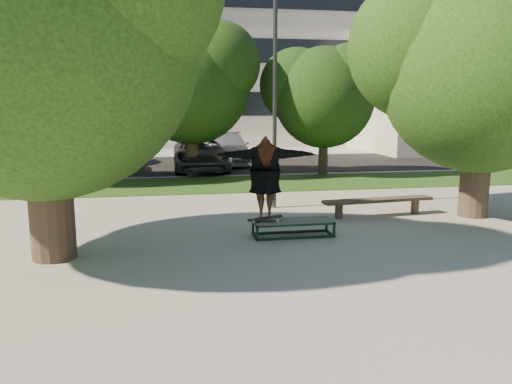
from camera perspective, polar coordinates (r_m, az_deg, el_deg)
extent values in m
plane|color=gray|center=(9.53, 2.43, -8.01)|extent=(120.00, 120.00, 0.00)
cube|color=#223F12|center=(18.82, -0.75, 0.99)|extent=(30.00, 4.00, 0.02)
cube|color=black|center=(25.11, -5.38, 3.18)|extent=(40.00, 8.00, 0.01)
cylinder|color=#38281E|center=(10.20, -22.55, 1.65)|extent=(0.84, 0.84, 3.20)
sphere|color=#14390F|center=(10.18, -23.50, 15.54)|extent=(5.80, 5.80, 5.80)
cylinder|color=#38281E|center=(14.35, 23.86, 3.34)|extent=(0.76, 0.76, 3.00)
sphere|color=#14390F|center=(14.30, 24.52, 12.45)|extent=(5.20, 5.20, 5.20)
sphere|color=#14390F|center=(14.36, 18.45, 15.41)|extent=(3.90, 3.90, 3.90)
cylinder|color=#38281E|center=(20.43, -22.81, 4.85)|extent=(0.44, 0.44, 2.80)
sphere|color=black|center=(20.38, -23.21, 10.62)|extent=(4.40, 4.40, 4.40)
sphere|color=black|center=(21.31, -25.84, 11.85)|extent=(3.30, 3.30, 3.30)
sphere|color=black|center=(19.78, -20.79, 13.05)|extent=(3.08, 3.08, 3.08)
cylinder|color=#38281E|center=(20.93, -7.30, 5.92)|extent=(0.50, 0.50, 3.00)
sphere|color=black|center=(20.89, -7.44, 12.00)|extent=(4.80, 4.80, 4.80)
sphere|color=black|center=(21.62, -10.83, 13.43)|extent=(3.60, 3.60, 3.60)
sphere|color=black|center=(20.54, -4.32, 14.44)|extent=(3.36, 3.36, 3.36)
cylinder|color=#38281E|center=(21.42, 7.70, 5.46)|extent=(0.40, 0.40, 2.60)
sphere|color=black|center=(21.36, 7.82, 10.63)|extent=(4.20, 4.20, 4.20)
sphere|color=black|center=(21.69, 4.64, 12.06)|extent=(3.15, 3.15, 3.15)
sphere|color=black|center=(21.29, 10.71, 12.53)|extent=(2.94, 2.94, 2.94)
cylinder|color=#2D2D30|center=(14.17, 2.16, 10.19)|extent=(0.12, 0.12, 6.00)
cube|color=#B9B6AC|center=(41.17, -10.33, 16.84)|extent=(30.00, 14.00, 16.00)
cube|color=black|center=(33.80, -10.13, 9.89)|extent=(27.60, 0.12, 1.60)
cube|color=black|center=(33.99, -10.31, 15.80)|extent=(27.60, 0.12, 1.60)
cube|color=beige|center=(36.76, 23.42, 10.79)|extent=(15.00, 10.00, 8.00)
cube|color=#475147|center=(11.29, 4.28, -3.28)|extent=(1.80, 0.60, 0.03)
cylinder|color=white|center=(11.02, -0.27, -3.35)|extent=(0.06, 0.03, 0.06)
cylinder|color=white|center=(11.18, -0.41, -3.17)|extent=(0.06, 0.03, 0.06)
cylinder|color=white|center=(11.12, 2.48, -3.24)|extent=(0.06, 0.03, 0.06)
cylinder|color=white|center=(11.27, 2.30, -3.06)|extent=(0.06, 0.03, 0.06)
cube|color=black|center=(11.14, 1.03, -3.00)|extent=(0.78, 0.20, 0.10)
imported|color=brown|center=(10.97, 1.05, 1.68)|extent=(2.29, 0.87, 1.82)
cube|color=#4B3B2D|center=(13.20, 9.45, -2.14)|extent=(0.17, 0.17, 0.41)
cube|color=#4B3B2D|center=(14.31, 17.71, -1.54)|extent=(0.17, 0.17, 0.41)
cube|color=#4B3B2D|center=(13.68, 13.78, -0.90)|extent=(3.12, 0.74, 0.08)
imported|color=#B3B2B7|center=(23.11, -17.23, 4.20)|extent=(2.27, 4.86, 1.61)
imported|color=black|center=(25.63, -16.74, 4.65)|extent=(2.45, 4.86, 1.53)
imported|color=#505155|center=(22.88, -6.32, 4.33)|extent=(2.45, 5.25, 1.46)
imported|color=#BCBDC1|center=(25.29, -3.31, 4.99)|extent=(2.42, 5.37, 1.53)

